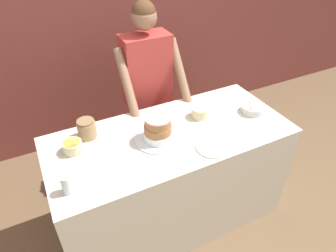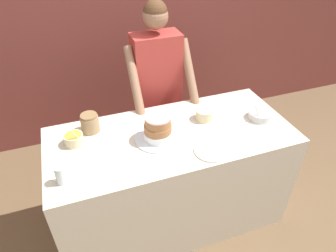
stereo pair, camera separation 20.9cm
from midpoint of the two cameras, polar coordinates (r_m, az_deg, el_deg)
wall_back at (r=3.32m, az=-6.82°, el=18.74°), size 10.00×0.05×2.60m
counter at (r=2.52m, az=3.06°, el=-10.09°), size 1.82×0.81×0.93m
person_baker at (r=2.70m, az=0.18°, el=8.68°), size 0.56×0.48×1.72m
cake at (r=2.11m, az=0.90°, el=-0.78°), size 0.34×0.34×0.19m
frosting_bowl_white at (r=2.37m, az=9.48°, el=2.15°), size 0.13×0.13×0.15m
frosting_bowl_pink at (r=2.49m, az=19.40°, el=1.96°), size 0.18×0.18×0.14m
frosting_bowl_orange at (r=2.16m, az=-14.90°, el=-2.49°), size 0.13×0.13×0.16m
drinking_glass at (r=1.88m, az=-16.78°, el=-9.05°), size 0.06×0.06×0.12m
ceramic_plate at (r=2.09m, az=11.08°, el=-4.76°), size 0.24×0.24×0.01m
stoneware_jar at (r=2.24m, az=-12.10°, el=0.47°), size 0.13×0.13×0.14m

